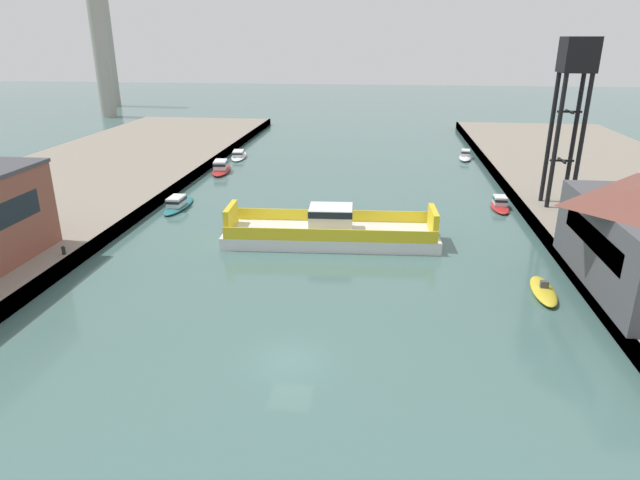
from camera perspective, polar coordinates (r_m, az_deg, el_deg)
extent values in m
plane|color=#476B66|center=(32.35, -3.17, -12.56)|extent=(400.00, 400.00, 0.00)
cube|color=#4C4742|center=(55.49, -20.09, 1.33)|extent=(0.30, 140.00, 1.24)
cube|color=#4C4742|center=(51.87, 22.98, -0.36)|extent=(0.30, 140.00, 1.24)
cube|color=silver|center=(49.77, 1.13, 0.40)|extent=(19.63, 6.77, 1.10)
cube|color=yellow|center=(52.07, 1.28, 2.59)|extent=(18.55, 1.11, 1.10)
cube|color=yellow|center=(46.75, 0.98, 0.48)|extent=(18.55, 1.11, 1.10)
cube|color=silver|center=(49.21, 1.14, 2.25)|extent=(4.03, 3.36, 2.28)
cube|color=black|center=(48.97, 1.15, 3.12)|extent=(4.07, 3.40, 0.60)
cube|color=yellow|center=(49.70, 11.78, 1.94)|extent=(0.71, 4.04, 2.20)
cube|color=yellow|center=(50.44, -9.33, 2.38)|extent=(0.71, 4.04, 2.20)
ellipsoid|color=white|center=(87.22, -8.50, 8.71)|extent=(3.33, 8.03, 0.39)
cube|color=silver|center=(86.54, -8.57, 9.00)|extent=(1.93, 2.92, 0.77)
cube|color=black|center=(86.52, -8.57, 9.07)|extent=(1.99, 3.01, 0.23)
ellipsoid|color=yellow|center=(43.01, 22.37, -4.96)|extent=(1.85, 5.28, 0.57)
cube|color=#4C4C51|center=(42.80, 22.47, -4.31)|extent=(0.58, 0.43, 0.50)
ellipsoid|color=white|center=(87.61, 14.98, 8.35)|extent=(2.50, 5.46, 0.56)
cube|color=silver|center=(87.86, 15.03, 8.85)|extent=(1.50, 2.00, 0.88)
cube|color=black|center=(87.84, 15.04, 8.92)|extent=(1.54, 2.05, 0.26)
ellipsoid|color=#237075|center=(62.12, -14.59, 3.50)|extent=(2.16, 7.14, 0.40)
cube|color=silver|center=(61.45, -14.83, 3.97)|extent=(1.48, 2.51, 0.99)
cube|color=black|center=(61.42, -14.84, 4.08)|extent=(1.52, 2.58, 0.30)
ellipsoid|color=red|center=(62.78, 18.34, 3.30)|extent=(1.92, 5.26, 0.42)
cube|color=silver|center=(62.97, 18.35, 3.98)|extent=(1.31, 1.85, 0.92)
cube|color=black|center=(62.94, 18.36, 4.08)|extent=(1.35, 1.91, 0.28)
ellipsoid|color=red|center=(77.97, -10.30, 7.27)|extent=(3.47, 8.03, 0.55)
cube|color=silver|center=(77.22, -10.40, 7.79)|extent=(2.02, 2.93, 1.15)
cube|color=black|center=(77.19, -10.40, 7.89)|extent=(2.08, 3.02, 0.35)
cube|color=black|center=(41.77, 26.64, 0.28)|extent=(0.08, 10.62, 1.59)
cylinder|color=black|center=(61.57, 22.94, 9.74)|extent=(0.44, 0.44, 13.22)
cylinder|color=black|center=(62.26, 25.04, 9.54)|extent=(0.44, 0.44, 13.22)
cylinder|color=black|center=(59.34, 23.52, 9.31)|extent=(0.44, 0.44, 13.22)
cylinder|color=black|center=(60.05, 25.70, 9.11)|extent=(0.44, 0.44, 13.22)
cube|color=black|center=(61.14, 24.03, 7.62)|extent=(2.36, 0.20, 0.20)
cube|color=black|center=(61.14, 24.03, 7.62)|extent=(0.20, 2.36, 0.20)
cube|color=black|center=(60.40, 24.71, 12.13)|extent=(2.36, 0.20, 0.20)
cube|color=black|center=(60.40, 24.71, 12.13)|extent=(0.20, 2.36, 0.20)
cube|color=black|center=(60.03, 25.48, 17.14)|extent=(3.07, 3.07, 3.27)
cylinder|color=black|center=(48.30, -25.29, -1.06)|extent=(0.28, 0.28, 0.55)
sphere|color=black|center=(48.21, -25.34, -0.76)|extent=(0.32, 0.32, 0.32)
cylinder|color=black|center=(43.81, 26.85, -3.44)|extent=(0.28, 0.28, 0.55)
sphere|color=black|center=(43.71, 26.90, -3.11)|extent=(0.32, 0.32, 0.32)
cylinder|color=#9E998E|center=(140.45, -21.96, 17.69)|extent=(3.54, 3.54, 28.50)
cylinder|color=#9E998E|center=(162.93, -21.58, 19.36)|extent=(3.59, 3.59, 36.57)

